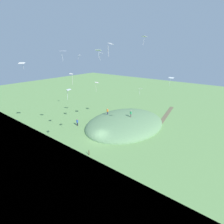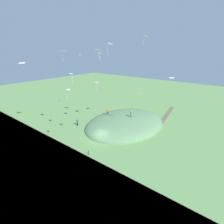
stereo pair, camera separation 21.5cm
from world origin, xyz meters
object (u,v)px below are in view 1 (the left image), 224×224
at_px(person_watching_kites, 131,113).
at_px(kite_3, 97,83).
at_px(kite_7, 98,50).
at_px(kite_9, 171,78).
at_px(kite_10, 140,89).
at_px(kite_11, 69,90).
at_px(kite_0, 63,51).
at_px(person_walking_path, 77,121).
at_px(kite_6, 22,63).
at_px(kite_1, 101,53).
at_px(kite_2, 110,45).
at_px(person_near_shore, 108,111).
at_px(mooring_post, 89,153).
at_px(kite_8, 71,75).
at_px(kite_5, 79,55).
at_px(kite_4, 144,37).

bearing_deg(person_watching_kites, kite_3, 155.66).
height_order(kite_7, kite_9, kite_7).
distance_m(kite_10, kite_11, 14.63).
relative_size(kite_0, kite_7, 1.11).
distance_m(person_walking_path, kite_6, 17.24).
bearing_deg(kite_11, kite_10, -15.58).
relative_size(kite_1, kite_10, 0.93).
relative_size(kite_2, kite_10, 1.08).
bearing_deg(kite_0, person_near_shore, 6.10).
relative_size(person_walking_path, kite_9, 0.83).
xyz_separation_m(kite_9, kite_11, (-25.72, 5.45, 0.84)).
bearing_deg(mooring_post, kite_11, 168.83).
distance_m(kite_6, kite_7, 14.94).
xyz_separation_m(kite_2, kite_6, (-1.60, 20.51, -3.03)).
bearing_deg(person_near_shore, kite_10, 139.93).
height_order(kite_1, mooring_post, kite_1).
relative_size(kite_2, kite_8, 0.89).
bearing_deg(mooring_post, kite_3, 36.23).
bearing_deg(kite_8, mooring_post, -101.37).
bearing_deg(kite_3, kite_2, -130.65).
relative_size(person_walking_path, kite_8, 0.93).
xyz_separation_m(person_watching_kites, kite_6, (-17.35, 14.07, 11.91)).
height_order(person_walking_path, kite_1, kite_1).
bearing_deg(kite_10, kite_5, 84.62).
height_order(kite_3, kite_11, kite_11).
bearing_deg(kite_3, kite_4, -84.54).
bearing_deg(kite_8, kite_5, 43.37).
distance_m(kite_1, kite_3, 10.66).
distance_m(person_watching_kites, kite_1, 16.86).
bearing_deg(mooring_post, kite_5, 50.41).
distance_m(kite_1, kite_7, 5.13).
relative_size(person_near_shore, kite_10, 1.01).
xyz_separation_m(person_near_shore, mooring_post, (-13.99, -7.35, -2.40)).
bearing_deg(kite_10, kite_11, 164.42).
height_order(kite_0, kite_7, kite_7).
bearing_deg(kite_2, kite_6, 94.45).
xyz_separation_m(person_watching_kites, kite_11, (-18.23, -0.67, 8.84)).
relative_size(kite_1, kite_2, 0.86).
bearing_deg(person_watching_kites, person_walking_path, 162.94).
distance_m(kite_9, kite_11, 26.31).
xyz_separation_m(kite_4, kite_10, (-1.02, -0.37, -9.42)).
bearing_deg(kite_5, person_watching_kites, -80.41).
xyz_separation_m(kite_6, mooring_post, (1.95, -15.30, -14.70)).
bearing_deg(kite_8, kite_4, -32.46).
distance_m(kite_2, kite_3, 19.29).
relative_size(kite_2, kite_9, 0.79).
distance_m(kite_0, kite_8, 4.06).
height_order(person_walking_path, kite_8, kite_8).
bearing_deg(kite_8, kite_3, 20.87).
height_order(person_near_shore, kite_6, kite_6).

